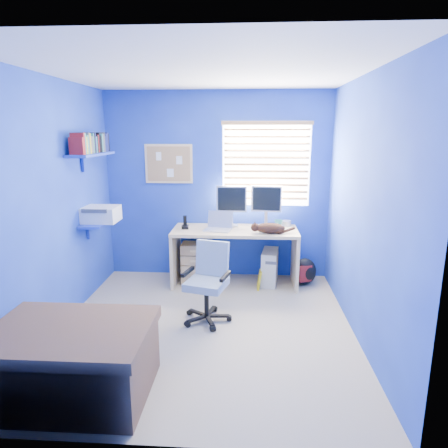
# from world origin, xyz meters

# --- Properties ---
(floor) EXTENTS (3.00, 3.20, 0.00)m
(floor) POSITION_xyz_m (0.00, 0.00, 0.00)
(floor) COLOR tan
(floor) RESTS_ON ground
(ceiling) EXTENTS (3.00, 3.20, 0.00)m
(ceiling) POSITION_xyz_m (0.00, 0.00, 2.50)
(ceiling) COLOR white
(ceiling) RESTS_ON wall_back
(wall_back) EXTENTS (3.00, 0.01, 2.50)m
(wall_back) POSITION_xyz_m (0.00, 1.60, 1.25)
(wall_back) COLOR #1931A3
(wall_back) RESTS_ON ground
(wall_front) EXTENTS (3.00, 0.01, 2.50)m
(wall_front) POSITION_xyz_m (0.00, -1.60, 1.25)
(wall_front) COLOR #1931A3
(wall_front) RESTS_ON ground
(wall_left) EXTENTS (0.01, 3.20, 2.50)m
(wall_left) POSITION_xyz_m (-1.50, 0.00, 1.25)
(wall_left) COLOR #1931A3
(wall_left) RESTS_ON ground
(wall_right) EXTENTS (0.01, 3.20, 2.50)m
(wall_right) POSITION_xyz_m (1.50, 0.00, 1.25)
(wall_right) COLOR #1931A3
(wall_right) RESTS_ON ground
(desk) EXTENTS (1.61, 0.65, 0.74)m
(desk) POSITION_xyz_m (0.25, 1.26, 0.37)
(desk) COLOR #D6BA82
(desk) RESTS_ON floor
(laptop) EXTENTS (0.38, 0.32, 0.22)m
(laptop) POSITION_xyz_m (0.04, 1.18, 0.85)
(laptop) COLOR silver
(laptop) RESTS_ON desk
(monitor_left) EXTENTS (0.40, 0.13, 0.54)m
(monitor_left) POSITION_xyz_m (0.20, 1.42, 1.01)
(monitor_left) COLOR silver
(monitor_left) RESTS_ON desk
(monitor_right) EXTENTS (0.41, 0.17, 0.54)m
(monitor_right) POSITION_xyz_m (0.66, 1.47, 1.01)
(monitor_right) COLOR silver
(monitor_right) RESTS_ON desk
(phone) EXTENTS (0.10, 0.12, 0.17)m
(phone) POSITION_xyz_m (-0.40, 1.26, 0.82)
(phone) COLOR black
(phone) RESTS_ON desk
(mug) EXTENTS (0.10, 0.09, 0.10)m
(mug) POSITION_xyz_m (0.82, 1.39, 0.79)
(mug) COLOR teal
(mug) RESTS_ON desk
(cd_spindle) EXTENTS (0.13, 0.13, 0.07)m
(cd_spindle) POSITION_xyz_m (0.93, 1.49, 0.78)
(cd_spindle) COLOR silver
(cd_spindle) RESTS_ON desk
(cat) EXTENTS (0.37, 0.21, 0.13)m
(cat) POSITION_xyz_m (0.70, 1.08, 0.80)
(cat) COLOR black
(cat) RESTS_ON desk
(tower_pc) EXTENTS (0.25, 0.46, 0.45)m
(tower_pc) POSITION_xyz_m (0.72, 1.29, 0.23)
(tower_pc) COLOR beige
(tower_pc) RESTS_ON floor
(drawer_boxes) EXTENTS (0.35, 0.28, 0.54)m
(drawer_boxes) POSITION_xyz_m (-0.27, 1.27, 0.27)
(drawer_boxes) COLOR tan
(drawer_boxes) RESTS_ON floor
(yellow_book) EXTENTS (0.03, 0.17, 0.24)m
(yellow_book) POSITION_xyz_m (0.58, 1.09, 0.12)
(yellow_book) COLOR yellow
(yellow_book) RESTS_ON floor
(backpack) EXTENTS (0.37, 0.33, 0.36)m
(backpack) POSITION_xyz_m (1.17, 1.28, 0.18)
(backpack) COLOR black
(backpack) RESTS_ON floor
(bed_corner) EXTENTS (1.15, 0.82, 0.55)m
(bed_corner) POSITION_xyz_m (-0.90, -1.11, 0.28)
(bed_corner) COLOR brown
(bed_corner) RESTS_ON floor
(office_chair) EXTENTS (0.59, 0.59, 0.83)m
(office_chair) POSITION_xyz_m (0.01, 0.20, 0.31)
(office_chair) COLOR black
(office_chair) RESTS_ON floor
(window_blinds) EXTENTS (1.15, 0.05, 1.10)m
(window_blinds) POSITION_xyz_m (0.65, 1.57, 1.55)
(window_blinds) COLOR white
(window_blinds) RESTS_ON ground
(corkboard) EXTENTS (0.64, 0.02, 0.52)m
(corkboard) POSITION_xyz_m (-0.65, 1.58, 1.55)
(corkboard) COLOR #D6BA82
(corkboard) RESTS_ON ground
(wall_shelves) EXTENTS (0.42, 0.90, 1.05)m
(wall_shelves) POSITION_xyz_m (-1.35, 0.75, 1.43)
(wall_shelves) COLOR #2039B4
(wall_shelves) RESTS_ON ground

